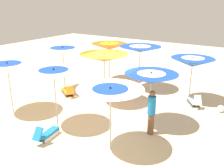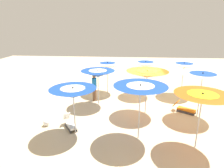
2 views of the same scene
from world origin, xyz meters
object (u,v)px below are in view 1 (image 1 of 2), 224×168
(beach_umbrella_2, at_px, (110,94))
(beach_umbrella_4, at_px, (104,57))
(beach_umbrella_7, at_px, (140,49))
(lounger_2, at_px, (67,91))
(lounger_1, at_px, (47,133))
(beach_umbrella_3, at_px, (63,50))
(beach_ball, at_px, (221,109))
(lounger_0, at_px, (194,101))
(beachgoer_0, at_px, (151,112))
(beach_umbrella_5, at_px, (151,78))
(beach_umbrella_8, at_px, (192,62))
(beach_umbrella_6, at_px, (109,46))
(beach_umbrella_0, at_px, (7,67))
(beach_umbrella_1, at_px, (54,74))

(beach_umbrella_2, relative_size, beach_umbrella_4, 0.91)
(beach_umbrella_2, distance_m, beach_umbrella_7, 6.16)
(lounger_2, bearing_deg, beach_umbrella_4, -141.67)
(lounger_1, bearing_deg, beach_umbrella_4, -6.12)
(beach_umbrella_2, bearing_deg, beach_umbrella_3, -123.24)
(beach_umbrella_2, xyz_separation_m, lounger_1, (0.67, -2.28, -1.76))
(beach_umbrella_2, height_order, beach_umbrella_7, beach_umbrella_7)
(beach_umbrella_3, relative_size, beach_ball, 7.82)
(beach_umbrella_4, bearing_deg, lounger_0, 118.82)
(lounger_0, relative_size, beachgoer_0, 0.65)
(beach_umbrella_5, bearing_deg, lounger_0, 162.90)
(beach_umbrella_2, height_order, beach_umbrella_8, beach_umbrella_2)
(beach_umbrella_8, distance_m, lounger_1, 7.31)
(beach_umbrella_3, height_order, beach_umbrella_6, beach_umbrella_3)
(beach_umbrella_6, bearing_deg, beach_umbrella_5, 48.65)
(beach_umbrella_4, bearing_deg, beach_ball, 111.32)
(beach_umbrella_0, height_order, lounger_0, beach_umbrella_0)
(beach_umbrella_5, distance_m, beach_ball, 4.01)
(beachgoer_0, bearing_deg, beach_umbrella_0, 64.38)
(beach_umbrella_4, distance_m, beach_umbrella_8, 4.17)
(beach_umbrella_0, distance_m, lounger_1, 3.56)
(beach_umbrella_3, bearing_deg, beach_umbrella_0, 0.46)
(lounger_1, bearing_deg, beach_ball, -48.12)
(beach_umbrella_2, xyz_separation_m, beach_umbrella_4, (-3.23, -2.47, 0.26))
(lounger_1, xyz_separation_m, beachgoer_0, (-2.36, 2.96, 0.69))
(beach_umbrella_4, xyz_separation_m, lounger_0, (-2.05, 3.72, -2.02))
(beach_umbrella_6, xyz_separation_m, beach_ball, (1.16, 6.72, -1.95))
(beach_umbrella_6, height_order, beach_umbrella_8, beach_umbrella_6)
(beach_umbrella_4, relative_size, beach_ball, 7.91)
(beach_umbrella_0, distance_m, beach_umbrella_3, 3.36)
(beach_umbrella_7, height_order, beach_umbrella_8, beach_umbrella_7)
(beach_umbrella_7, distance_m, beach_ball, 4.96)
(beach_umbrella_4, xyz_separation_m, beachgoer_0, (1.54, 3.14, -1.33))
(beach_umbrella_8, xyz_separation_m, lounger_0, (0.41, 0.37, -1.75))
(beach_umbrella_1, bearing_deg, beachgoer_0, 114.24)
(lounger_2, bearing_deg, beach_umbrella_3, -4.03)
(beach_umbrella_8, height_order, lounger_1, beach_umbrella_8)
(beach_umbrella_5, relative_size, beach_ball, 7.10)
(beach_ball, bearing_deg, beach_umbrella_7, -98.71)
(beach_umbrella_7, bearing_deg, beach_umbrella_8, 86.96)
(beach_umbrella_0, height_order, beach_umbrella_7, beach_umbrella_7)
(beach_umbrella_1, height_order, beach_umbrella_7, beach_umbrella_7)
(beach_umbrella_4, bearing_deg, beach_umbrella_5, 71.41)
(beach_umbrella_0, bearing_deg, beach_umbrella_7, 150.51)
(beach_umbrella_7, relative_size, beachgoer_0, 1.44)
(beach_umbrella_5, relative_size, lounger_0, 1.99)
(beach_umbrella_7, xyz_separation_m, lounger_2, (2.82, -2.73, -2.05))
(lounger_0, relative_size, lounger_1, 0.92)
(beach_umbrella_6, xyz_separation_m, beach_umbrella_8, (0.63, 5.13, -0.15))
(beach_umbrella_2, height_order, beach_umbrella_3, beach_umbrella_3)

